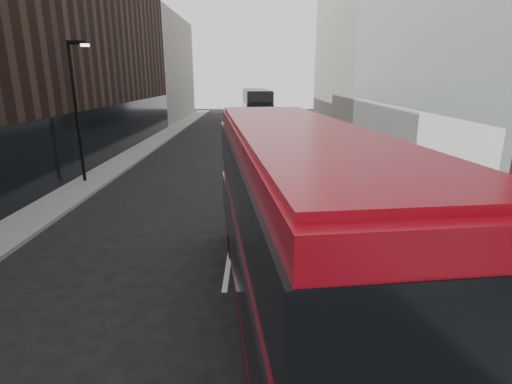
{
  "coord_description": "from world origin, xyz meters",
  "views": [
    {
      "loc": [
        0.85,
        -2.55,
        5.43
      ],
      "look_at": [
        0.83,
        7.61,
        2.5
      ],
      "focal_mm": 28.0,
      "sensor_mm": 36.0,
      "label": 1
    }
  ],
  "objects_px": {
    "red_bus": "(294,219)",
    "grey_bus": "(256,105)",
    "street_lamp": "(77,103)",
    "car_c": "(293,150)",
    "car_a": "(286,182)",
    "car_b": "(281,157)"
  },
  "relations": [
    {
      "from": "red_bus",
      "to": "grey_bus",
      "type": "height_order",
      "value": "red_bus"
    },
    {
      "from": "street_lamp",
      "to": "car_c",
      "type": "distance_m",
      "value": 13.71
    },
    {
      "from": "street_lamp",
      "to": "car_c",
      "type": "bearing_deg",
      "value": 29.39
    },
    {
      "from": "grey_bus",
      "to": "car_a",
      "type": "bearing_deg",
      "value": -91.54
    },
    {
      "from": "red_bus",
      "to": "car_c",
      "type": "xyz_separation_m",
      "value": [
        1.66,
        18.95,
        -1.87
      ]
    },
    {
      "from": "red_bus",
      "to": "car_b",
      "type": "distance_m",
      "value": 15.76
    },
    {
      "from": "car_a",
      "to": "red_bus",
      "type": "bearing_deg",
      "value": -100.43
    },
    {
      "from": "car_a",
      "to": "car_b",
      "type": "relative_size",
      "value": 0.83
    },
    {
      "from": "street_lamp",
      "to": "red_bus",
      "type": "distance_m",
      "value": 15.98
    },
    {
      "from": "red_bus",
      "to": "car_c",
      "type": "relative_size",
      "value": 2.63
    },
    {
      "from": "grey_bus",
      "to": "car_c",
      "type": "relative_size",
      "value": 2.94
    },
    {
      "from": "red_bus",
      "to": "street_lamp",
      "type": "bearing_deg",
      "value": 121.26
    },
    {
      "from": "grey_bus",
      "to": "car_b",
      "type": "height_order",
      "value": "grey_bus"
    },
    {
      "from": "street_lamp",
      "to": "car_b",
      "type": "bearing_deg",
      "value": 16.93
    },
    {
      "from": "red_bus",
      "to": "car_b",
      "type": "relative_size",
      "value": 2.37
    },
    {
      "from": "street_lamp",
      "to": "car_b",
      "type": "relative_size",
      "value": 1.47
    },
    {
      "from": "grey_bus",
      "to": "car_a",
      "type": "xyz_separation_m",
      "value": [
        1.41,
        -30.97,
        -1.49
      ]
    },
    {
      "from": "car_a",
      "to": "car_b",
      "type": "height_order",
      "value": "car_b"
    },
    {
      "from": "car_a",
      "to": "car_c",
      "type": "xyz_separation_m",
      "value": [
        1.11,
        8.88,
        -0.05
      ]
    },
    {
      "from": "car_c",
      "to": "grey_bus",
      "type": "bearing_deg",
      "value": 92.68
    },
    {
      "from": "grey_bus",
      "to": "car_c",
      "type": "distance_m",
      "value": 22.28
    },
    {
      "from": "street_lamp",
      "to": "car_c",
      "type": "xyz_separation_m",
      "value": [
        11.54,
        6.5,
        -3.56
      ]
    }
  ]
}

